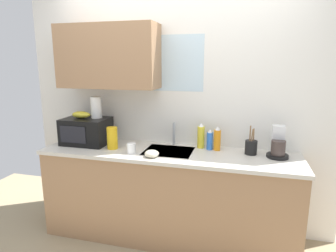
{
  "coord_description": "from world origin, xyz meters",
  "views": [
    {
      "loc": [
        0.69,
        -2.57,
        1.74
      ],
      "look_at": [
        0.0,
        0.0,
        1.15
      ],
      "focal_mm": 31.02,
      "sensor_mm": 36.0,
      "label": 1
    }
  ],
  "objects_px": {
    "dish_soap_bottle_blue": "(210,140)",
    "utensil_crock": "(251,147)",
    "paper_towel_roll": "(96,107)",
    "coffee_maker": "(278,145)",
    "cereal_canister": "(112,138)",
    "dish_soap_bottle_orange": "(217,139)",
    "small_bowl": "(152,154)",
    "mug_white": "(131,148)",
    "banana_bunch": "(81,115)",
    "dish_soap_bottle_yellow": "(201,136)",
    "microwave": "(86,131)"
  },
  "relations": [
    {
      "from": "dish_soap_bottle_blue",
      "to": "utensil_crock",
      "type": "bearing_deg",
      "value": -7.06
    },
    {
      "from": "paper_towel_roll",
      "to": "dish_soap_bottle_blue",
      "type": "height_order",
      "value": "paper_towel_roll"
    },
    {
      "from": "coffee_maker",
      "to": "cereal_canister",
      "type": "height_order",
      "value": "coffee_maker"
    },
    {
      "from": "dish_soap_bottle_orange",
      "to": "small_bowl",
      "type": "bearing_deg",
      "value": -146.08
    },
    {
      "from": "paper_towel_roll",
      "to": "mug_white",
      "type": "distance_m",
      "value": 0.63
    },
    {
      "from": "banana_bunch",
      "to": "small_bowl",
      "type": "distance_m",
      "value": 0.92
    },
    {
      "from": "dish_soap_bottle_yellow",
      "to": "paper_towel_roll",
      "type": "bearing_deg",
      "value": -174.27
    },
    {
      "from": "coffee_maker",
      "to": "utensil_crock",
      "type": "height_order",
      "value": "coffee_maker"
    },
    {
      "from": "dish_soap_bottle_blue",
      "to": "mug_white",
      "type": "distance_m",
      "value": 0.76
    },
    {
      "from": "banana_bunch",
      "to": "mug_white",
      "type": "height_order",
      "value": "banana_bunch"
    },
    {
      "from": "coffee_maker",
      "to": "cereal_canister",
      "type": "bearing_deg",
      "value": -174.16
    },
    {
      "from": "microwave",
      "to": "dish_soap_bottle_orange",
      "type": "distance_m",
      "value": 1.35
    },
    {
      "from": "paper_towel_roll",
      "to": "dish_soap_bottle_orange",
      "type": "height_order",
      "value": "paper_towel_roll"
    },
    {
      "from": "coffee_maker",
      "to": "cereal_canister",
      "type": "distance_m",
      "value": 1.56
    },
    {
      "from": "banana_bunch",
      "to": "dish_soap_bottle_blue",
      "type": "relative_size",
      "value": 0.97
    },
    {
      "from": "coffee_maker",
      "to": "dish_soap_bottle_orange",
      "type": "bearing_deg",
      "value": 173.96
    },
    {
      "from": "dish_soap_bottle_blue",
      "to": "cereal_canister",
      "type": "xyz_separation_m",
      "value": [
        -0.93,
        -0.22,
        0.01
      ]
    },
    {
      "from": "dish_soap_bottle_blue",
      "to": "mug_white",
      "type": "xyz_separation_m",
      "value": [
        -0.69,
        -0.31,
        -0.05
      ]
    },
    {
      "from": "coffee_maker",
      "to": "mug_white",
      "type": "bearing_deg",
      "value": -169.28
    },
    {
      "from": "coffee_maker",
      "to": "banana_bunch",
      "type": "bearing_deg",
      "value": -178.28
    },
    {
      "from": "microwave",
      "to": "mug_white",
      "type": "height_order",
      "value": "microwave"
    },
    {
      "from": "coffee_maker",
      "to": "dish_soap_bottle_blue",
      "type": "xyz_separation_m",
      "value": [
        -0.62,
        0.06,
        -0.01
      ]
    },
    {
      "from": "dish_soap_bottle_blue",
      "to": "small_bowl",
      "type": "bearing_deg",
      "value": -142.11
    },
    {
      "from": "banana_bunch",
      "to": "dish_soap_bottle_yellow",
      "type": "distance_m",
      "value": 1.25
    },
    {
      "from": "cereal_canister",
      "to": "small_bowl",
      "type": "distance_m",
      "value": 0.49
    },
    {
      "from": "utensil_crock",
      "to": "paper_towel_roll",
      "type": "bearing_deg",
      "value": -179.27
    },
    {
      "from": "dish_soap_bottle_blue",
      "to": "banana_bunch",
      "type": "bearing_deg",
      "value": -174.89
    },
    {
      "from": "dish_soap_bottle_blue",
      "to": "dish_soap_bottle_orange",
      "type": "relative_size",
      "value": 0.87
    },
    {
      "from": "paper_towel_roll",
      "to": "coffee_maker",
      "type": "xyz_separation_m",
      "value": [
        1.79,
        0.01,
        -0.28
      ]
    },
    {
      "from": "dish_soap_bottle_orange",
      "to": "paper_towel_roll",
      "type": "bearing_deg",
      "value": -176.95
    },
    {
      "from": "banana_bunch",
      "to": "mug_white",
      "type": "relative_size",
      "value": 2.11
    },
    {
      "from": "microwave",
      "to": "dish_soap_bottle_yellow",
      "type": "relative_size",
      "value": 1.82
    },
    {
      "from": "banana_bunch",
      "to": "dish_soap_bottle_orange",
      "type": "distance_m",
      "value": 1.41
    },
    {
      "from": "dish_soap_bottle_yellow",
      "to": "dish_soap_bottle_orange",
      "type": "relative_size",
      "value": 1.07
    },
    {
      "from": "cereal_canister",
      "to": "utensil_crock",
      "type": "bearing_deg",
      "value": 7.34
    },
    {
      "from": "banana_bunch",
      "to": "small_bowl",
      "type": "height_order",
      "value": "banana_bunch"
    },
    {
      "from": "dish_soap_bottle_blue",
      "to": "utensil_crock",
      "type": "xyz_separation_m",
      "value": [
        0.39,
        -0.05,
        -0.03
      ]
    },
    {
      "from": "microwave",
      "to": "utensil_crock",
      "type": "bearing_deg",
      "value": 2.46
    },
    {
      "from": "banana_bunch",
      "to": "dish_soap_bottle_yellow",
      "type": "bearing_deg",
      "value": 7.35
    },
    {
      "from": "dish_soap_bottle_blue",
      "to": "coffee_maker",
      "type": "bearing_deg",
      "value": -5.51
    },
    {
      "from": "paper_towel_roll",
      "to": "mug_white",
      "type": "xyz_separation_m",
      "value": [
        0.48,
        -0.24,
        -0.33
      ]
    },
    {
      "from": "dish_soap_bottle_orange",
      "to": "cereal_canister",
      "type": "xyz_separation_m",
      "value": [
        -1.0,
        -0.22,
        -0.0
      ]
    },
    {
      "from": "small_bowl",
      "to": "cereal_canister",
      "type": "bearing_deg",
      "value": 161.8
    },
    {
      "from": "microwave",
      "to": "paper_towel_roll",
      "type": "distance_m",
      "value": 0.27
    },
    {
      "from": "paper_towel_roll",
      "to": "dish_soap_bottle_yellow",
      "type": "distance_m",
      "value": 1.11
    },
    {
      "from": "microwave",
      "to": "cereal_canister",
      "type": "height_order",
      "value": "microwave"
    },
    {
      "from": "banana_bunch",
      "to": "dish_soap_bottle_orange",
      "type": "height_order",
      "value": "banana_bunch"
    },
    {
      "from": "microwave",
      "to": "mug_white",
      "type": "xyz_separation_m",
      "value": [
        0.58,
        -0.19,
        -0.09
      ]
    },
    {
      "from": "paper_towel_roll",
      "to": "utensil_crock",
      "type": "distance_m",
      "value": 1.59
    },
    {
      "from": "paper_towel_roll",
      "to": "mug_white",
      "type": "bearing_deg",
      "value": -26.74
    }
  ]
}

